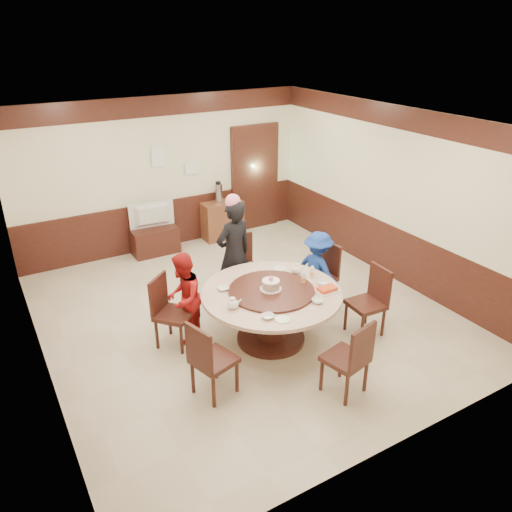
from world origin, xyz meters
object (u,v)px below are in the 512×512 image
shrimp_platter (327,290)px  television (153,216)px  person_red (184,298)px  side_cabinet (222,220)px  thermos (218,193)px  person_standing (234,254)px  birthday_cake (271,285)px  banquet_table (271,306)px  person_blue (318,270)px  tv_stand (155,240)px

shrimp_platter → television: (-0.99, 3.89, -0.04)m
person_red → side_cabinet: person_red is taller
shrimp_platter → thermos: 3.94m
person_standing → shrimp_platter: 1.59m
shrimp_platter → side_cabinet: size_ratio=0.38×
person_standing → birthday_cake: (-0.04, -1.10, 0.01)m
shrimp_platter → television: bearing=104.3°
banquet_table → person_blue: size_ratio=1.54×
banquet_table → person_blue: (1.09, 0.46, 0.06)m
birthday_cake → television: (-0.36, 3.51, -0.11)m
shrimp_platter → tv_stand: 4.04m
person_blue → television: person_blue is taller
banquet_table → side_cabinet: banquet_table is taller
person_red → person_standing: bearing=151.5°
side_cabinet → person_blue: bearing=-89.4°
person_standing → tv_stand: (-0.41, 2.40, -0.58)m
banquet_table → person_red: bearing=147.8°
banquet_table → television: television is taller
birthday_cake → person_standing: bearing=87.7°
person_red → birthday_cake: bearing=93.9°
person_blue → birthday_cake: (-1.10, -0.44, 0.25)m
person_red → side_cabinet: size_ratio=1.57×
person_standing → side_cabinet: person_standing is taller
side_cabinet → television: bearing=-178.8°
person_standing → thermos: size_ratio=4.39×
person_red → shrimp_platter: person_red is taller
person_blue → side_cabinet: person_blue is taller
shrimp_platter → television: size_ratio=0.36×
thermos → person_red: bearing=-124.0°
person_blue → side_cabinet: 3.10m
person_blue → side_cabinet: bearing=-11.9°
person_red → shrimp_platter: size_ratio=4.19×
person_blue → person_standing: bearing=45.5°
shrimp_platter → television: 4.01m
person_red → tv_stand: (0.62, 2.90, -0.38)m
person_standing → television: (-0.41, 2.40, -0.10)m
person_standing → shrimp_platter: bearing=102.2°
person_blue → birthday_cake: 1.21m
person_standing → television: person_standing is taller
thermos → side_cabinet: bearing=0.0°
shrimp_platter → tv_stand: bearing=104.3°
shrimp_platter → banquet_table: bearing=149.6°
birthday_cake → thermos: size_ratio=0.75×
banquet_table → person_standing: size_ratio=1.10×
person_blue → shrimp_platter: (-0.47, -0.82, 0.18)m
person_blue → television: (-1.46, 3.06, 0.14)m
person_red → television: 2.97m
television → thermos: 1.38m
television → person_blue: bearing=120.2°
tv_stand → television: bearing=0.0°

